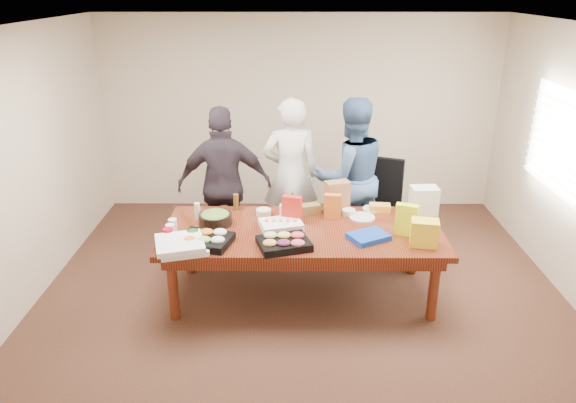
{
  "coord_description": "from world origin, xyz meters",
  "views": [
    {
      "loc": [
        -0.13,
        -4.89,
        3.05
      ],
      "look_at": [
        -0.15,
        0.1,
        1.01
      ],
      "focal_mm": 33.43,
      "sensor_mm": 36.0,
      "label": 1
    }
  ],
  "objects_px": {
    "person_right": "(350,177)",
    "salad_bowl": "(215,219)",
    "sheet_cake": "(281,225)",
    "office_chair": "(384,212)",
    "conference_table": "(302,262)",
    "person_center": "(291,175)"
  },
  "relations": [
    {
      "from": "person_center",
      "to": "salad_bowl",
      "type": "relative_size",
      "value": 5.43
    },
    {
      "from": "office_chair",
      "to": "salad_bowl",
      "type": "distance_m",
      "value": 2.05
    },
    {
      "from": "person_right",
      "to": "salad_bowl",
      "type": "distance_m",
      "value": 1.74
    },
    {
      "from": "conference_table",
      "to": "person_right",
      "type": "height_order",
      "value": "person_right"
    },
    {
      "from": "office_chair",
      "to": "person_center",
      "type": "height_order",
      "value": "person_center"
    },
    {
      "from": "person_right",
      "to": "salad_bowl",
      "type": "relative_size",
      "value": 5.51
    },
    {
      "from": "conference_table",
      "to": "salad_bowl",
      "type": "xyz_separation_m",
      "value": [
        -0.9,
        0.13,
        0.43
      ]
    },
    {
      "from": "office_chair",
      "to": "person_center",
      "type": "distance_m",
      "value": 1.2
    },
    {
      "from": "office_chair",
      "to": "conference_table",
      "type": "bearing_deg",
      "value": -116.52
    },
    {
      "from": "person_right",
      "to": "conference_table",
      "type": "bearing_deg",
      "value": 46.12
    },
    {
      "from": "office_chair",
      "to": "person_center",
      "type": "xyz_separation_m",
      "value": [
        -1.11,
        0.27,
        0.37
      ]
    },
    {
      "from": "conference_table",
      "to": "person_right",
      "type": "relative_size",
      "value": 1.49
    },
    {
      "from": "person_center",
      "to": "person_right",
      "type": "xyz_separation_m",
      "value": [
        0.7,
        -0.12,
        0.01
      ]
    },
    {
      "from": "person_center",
      "to": "sheet_cake",
      "type": "bearing_deg",
      "value": 80.11
    },
    {
      "from": "sheet_cake",
      "to": "salad_bowl",
      "type": "distance_m",
      "value": 0.68
    },
    {
      "from": "conference_table",
      "to": "person_center",
      "type": "distance_m",
      "value": 1.3
    },
    {
      "from": "conference_table",
      "to": "sheet_cake",
      "type": "relative_size",
      "value": 6.87
    },
    {
      "from": "person_right",
      "to": "sheet_cake",
      "type": "bearing_deg",
      "value": 36.75
    },
    {
      "from": "sheet_cake",
      "to": "office_chair",
      "type": "bearing_deg",
      "value": 19.78
    },
    {
      "from": "person_right",
      "to": "salad_bowl",
      "type": "bearing_deg",
      "value": 16.83
    },
    {
      "from": "person_right",
      "to": "salad_bowl",
      "type": "xyz_separation_m",
      "value": [
        -1.47,
        -0.91,
        -0.13
      ]
    },
    {
      "from": "person_center",
      "to": "office_chair",
      "type": "bearing_deg",
      "value": 161.41
    }
  ]
}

